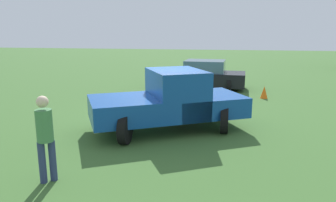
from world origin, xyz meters
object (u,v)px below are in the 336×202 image
traffic_cone (264,92)px  pickup_truck (172,99)px  sedan_near (201,76)px  person_bystander (45,134)px

traffic_cone → pickup_truck: bearing=-32.7°
sedan_near → person_bystander: person_bystander is taller
pickup_truck → traffic_cone: (-5.20, 3.33, -0.67)m
pickup_truck → person_bystander: bearing=35.9°
pickup_truck → traffic_cone: size_ratio=9.04×
person_bystander → traffic_cone: person_bystander is taller
person_bystander → pickup_truck: bearing=-69.3°
sedan_near → person_bystander: 11.31m
sedan_near → pickup_truck: bearing=90.4°
pickup_truck → person_bystander: pickup_truck is taller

